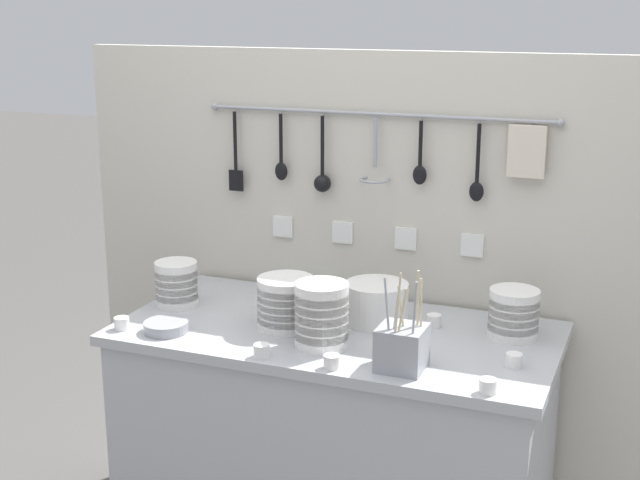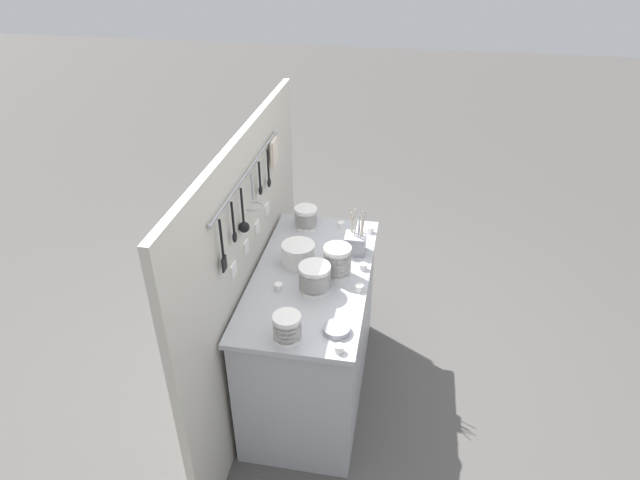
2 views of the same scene
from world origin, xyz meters
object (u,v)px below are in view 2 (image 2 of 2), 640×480
at_px(cup_back_left, 341,225).
at_px(bowl_stack_nested_right, 287,328).
at_px(cup_back_right, 339,349).
at_px(cup_edge_far, 363,267).
at_px(bowl_stack_wide_centre, 337,262).
at_px(steel_mixing_bowl, 337,329).
at_px(cup_beside_plates, 370,230).
at_px(bowl_stack_back_corner, 315,278).
at_px(cup_front_left, 359,288).
at_px(cutlery_caddy, 355,243).
at_px(bowl_stack_tall_left, 306,218).
at_px(cup_front_right, 299,244).
at_px(plate_stack, 298,254).
at_px(cup_centre, 278,287).

bearing_deg(cup_back_left, bowl_stack_nested_right, 174.62).
xyz_separation_m(cup_back_right, cup_edge_far, (0.68, -0.04, 0.00)).
height_order(bowl_stack_wide_centre, steel_mixing_bowl, bowl_stack_wide_centre).
bearing_deg(cup_beside_plates, cup_back_right, 177.91).
distance_m(bowl_stack_back_corner, cup_front_left, 0.24).
distance_m(bowl_stack_nested_right, cutlery_caddy, 0.84).
bearing_deg(cup_beside_plates, cup_front_left, 180.00).
bearing_deg(bowl_stack_tall_left, cup_front_right, -179.00).
xyz_separation_m(bowl_stack_wide_centre, plate_stack, (0.08, 0.23, -0.03)).
distance_m(cutlery_caddy, cup_back_right, 0.85).
bearing_deg(bowl_stack_back_corner, steel_mixing_bowl, -152.14).
bearing_deg(cutlery_caddy, cup_beside_plates, -15.66).
relative_size(steel_mixing_bowl, cutlery_caddy, 0.48).
xyz_separation_m(cup_front_left, cup_beside_plates, (0.61, 0.00, 0.00)).
xyz_separation_m(plate_stack, cup_front_right, (0.17, 0.03, -0.04)).
height_order(cutlery_caddy, cup_centre, cutlery_caddy).
height_order(bowl_stack_wide_centre, cup_edge_far, bowl_stack_wide_centre).
bearing_deg(cup_edge_far, bowl_stack_back_corner, 135.11).
bearing_deg(cup_back_left, plate_stack, 157.50).
bearing_deg(cup_front_left, bowl_stack_back_corner, 97.67).
bearing_deg(cutlery_caddy, plate_stack, 119.37).
bearing_deg(cup_back_left, bowl_stack_tall_left, 100.88).
bearing_deg(bowl_stack_back_corner, cup_beside_plates, -19.91).
bearing_deg(cup_back_right, cup_front_left, -4.80).
relative_size(bowl_stack_back_corner, bowl_stack_tall_left, 1.18).
bearing_deg(cup_beside_plates, bowl_stack_nested_right, 164.56).
xyz_separation_m(steel_mixing_bowl, cutlery_caddy, (0.71, -0.00, 0.05)).
bearing_deg(bowl_stack_tall_left, cup_beside_plates, -88.27).
distance_m(plate_stack, cup_edge_far, 0.37).
relative_size(cup_edge_far, cup_centre, 1.00).
relative_size(cup_back_left, cup_front_left, 1.00).
height_order(cutlery_caddy, cup_edge_far, cutlery_caddy).
relative_size(bowl_stack_tall_left, cup_edge_far, 3.24).
relative_size(bowl_stack_wide_centre, cup_front_right, 4.16).
relative_size(plate_stack, cutlery_caddy, 0.70).
bearing_deg(bowl_stack_wide_centre, bowl_stack_nested_right, 164.56).
distance_m(cup_back_left, cup_front_right, 0.35).
bearing_deg(cup_beside_plates, steel_mixing_bowl, 175.80).
distance_m(cup_back_right, cup_beside_plates, 1.09).
relative_size(bowl_stack_tall_left, cup_back_right, 3.24).
xyz_separation_m(cutlery_caddy, cup_edge_far, (-0.17, -0.07, -0.04)).
bearing_deg(bowl_stack_nested_right, cup_front_left, -33.72).
relative_size(bowl_stack_back_corner, plate_stack, 0.89).
relative_size(cup_front_right, cup_beside_plates, 1.00).
height_order(cutlery_caddy, cup_back_right, cutlery_caddy).
bearing_deg(cup_back_left, steel_mixing_bowl, -173.18).
distance_m(bowl_stack_back_corner, cup_centre, 0.20).
bearing_deg(cup_back_left, cup_front_right, 141.74).
relative_size(cup_back_left, cup_back_right, 1.00).
xyz_separation_m(bowl_stack_back_corner, cutlery_caddy, (0.40, -0.17, -0.02)).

